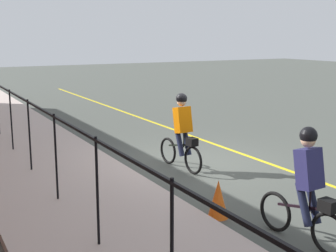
{
  "coord_description": "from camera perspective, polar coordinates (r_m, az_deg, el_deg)",
  "views": [
    {
      "loc": [
        -9.25,
        5.92,
        3.12
      ],
      "look_at": [
        0.2,
        0.72,
        1.0
      ],
      "focal_mm": 49.15,
      "sensor_mm": 36.0,
      "label": 1
    }
  ],
  "objects": [
    {
      "name": "ground_plane",
      "position": [
        11.42,
        3.64,
        -4.76
      ],
      "size": [
        80.0,
        80.0,
        0.0
      ],
      "primitive_type": "plane",
      "color": "#474B45"
    },
    {
      "name": "lane_line_centre",
      "position": [
        12.32,
        9.94,
        -3.7
      ],
      "size": [
        36.0,
        0.12,
        0.01
      ],
      "primitive_type": "cube",
      "color": "yellow",
      "rests_on": "ground"
    },
    {
      "name": "sidewalk",
      "position": [
        10.06,
        -13.05,
        -6.8
      ],
      "size": [
        40.0,
        3.2,
        0.15
      ],
      "primitive_type": "cube",
      "color": "#BAA79E",
      "rests_on": "ground"
    },
    {
      "name": "iron_fence",
      "position": [
        10.61,
        -16.92,
        1.11
      ],
      "size": [
        21.64,
        0.04,
        1.6
      ],
      "color": "black",
      "rests_on": "sidewalk"
    },
    {
      "name": "cyclist_lead",
      "position": [
        10.75,
        1.77,
        -0.74
      ],
      "size": [
        1.71,
        0.38,
        1.83
      ],
      "rotation": [
        0.0,
        0.0,
        0.07
      ],
      "color": "black",
      "rests_on": "ground"
    },
    {
      "name": "cyclist_follow",
      "position": [
        7.18,
        16.86,
        -7.3
      ],
      "size": [
        1.71,
        0.38,
        1.83
      ],
      "rotation": [
        0.0,
        0.0,
        0.07
      ],
      "color": "black",
      "rests_on": "ground"
    },
    {
      "name": "traffic_cone_near",
      "position": [
        8.11,
        6.24,
        -9.0
      ],
      "size": [
        0.36,
        0.36,
        0.68
      ],
      "primitive_type": "cone",
      "color": "orange",
      "rests_on": "ground"
    }
  ]
}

